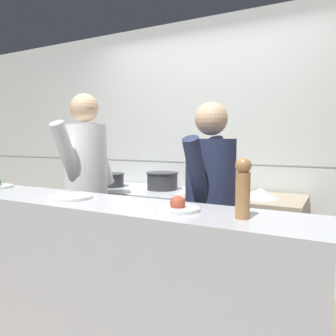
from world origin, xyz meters
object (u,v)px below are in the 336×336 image
at_px(sauce_pot, 162,180).
at_px(plated_dish_dessert, 178,207).
at_px(oven_range, 134,230).
at_px(mixing_bowl_steel, 260,193).
at_px(plated_dish_appetiser, 70,197).
at_px(pepper_mill, 243,187).
at_px(stock_pot, 110,179).
at_px(chef_sous, 210,212).
at_px(chef_head_cook, 86,187).

height_order(sauce_pot, plated_dish_dessert, plated_dish_dessert).
bearing_deg(plated_dish_dessert, oven_range, 131.11).
relative_size(oven_range, mixing_bowl_steel, 4.13).
xyz_separation_m(sauce_pot, plated_dish_dessert, (0.84, -1.36, 0.07)).
bearing_deg(plated_dish_appetiser, pepper_mill, -0.34).
xyz_separation_m(plated_dish_dessert, pepper_mill, (0.33, -0.01, 0.13)).
relative_size(stock_pot, chef_sous, 0.18).
relative_size(mixing_bowl_steel, chef_head_cook, 0.17).
bearing_deg(stock_pot, pepper_mill, -36.36).
bearing_deg(chef_sous, plated_dish_appetiser, -137.97).
bearing_deg(chef_sous, stock_pot, 154.83).
xyz_separation_m(plated_dish_appetiser, pepper_mill, (1.05, -0.01, 0.14)).
height_order(sauce_pot, mixing_bowl_steel, sauce_pot).
bearing_deg(oven_range, plated_dish_appetiser, -72.09).
height_order(oven_range, plated_dish_appetiser, plated_dish_appetiser).
relative_size(sauce_pot, chef_head_cook, 0.18).
distance_m(sauce_pot, pepper_mill, 1.81).
xyz_separation_m(pepper_mill, chef_sous, (-0.37, 0.58, -0.27)).
bearing_deg(plated_dish_appetiser, oven_range, 107.91).
bearing_deg(mixing_bowl_steel, sauce_pot, 174.59).
distance_m(sauce_pot, plated_dish_dessert, 1.60).
bearing_deg(oven_range, plated_dish_dessert, -48.89).
distance_m(plated_dish_appetiser, chef_head_cook, 0.80).
bearing_deg(sauce_pot, chef_head_cook, -116.04).
distance_m(mixing_bowl_steel, chef_head_cook, 1.46).
bearing_deg(sauce_pot, chef_sous, -44.70).
distance_m(chef_head_cook, chef_sous, 1.15).
distance_m(plated_dish_dessert, chef_head_cook, 1.36).
bearing_deg(pepper_mill, chef_sous, 122.52).
relative_size(chef_head_cook, chef_sous, 1.08).
bearing_deg(chef_sous, sauce_pot, 137.27).
height_order(stock_pot, plated_dish_appetiser, plated_dish_appetiser).
xyz_separation_m(plated_dish_dessert, chef_sous, (-0.04, 0.57, -0.14)).
bearing_deg(chef_head_cook, oven_range, 82.70).
xyz_separation_m(mixing_bowl_steel, plated_dish_dessert, (-0.14, -1.27, 0.10)).
bearing_deg(plated_dish_dessert, stock_pot, 137.92).
height_order(oven_range, sauce_pot, sauce_pot).
bearing_deg(chef_head_cook, pepper_mill, -27.82).
bearing_deg(stock_pot, mixing_bowl_steel, -0.34).
height_order(plated_dish_appetiser, chef_sous, chef_sous).
distance_m(oven_range, chef_sous, 1.41).
bearing_deg(pepper_mill, plated_dish_dessert, 178.80).
xyz_separation_m(oven_range, mixing_bowl_steel, (1.29, -0.05, 0.50)).
distance_m(sauce_pot, chef_sous, 1.13).
relative_size(mixing_bowl_steel, pepper_mill, 1.07).
height_order(plated_dish_appetiser, chef_head_cook, chef_head_cook).
bearing_deg(mixing_bowl_steel, oven_range, 177.95).
relative_size(plated_dish_appetiser, pepper_mill, 0.95).
xyz_separation_m(oven_range, sauce_pot, (0.31, 0.05, 0.54)).
distance_m(sauce_pot, plated_dish_appetiser, 1.37).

